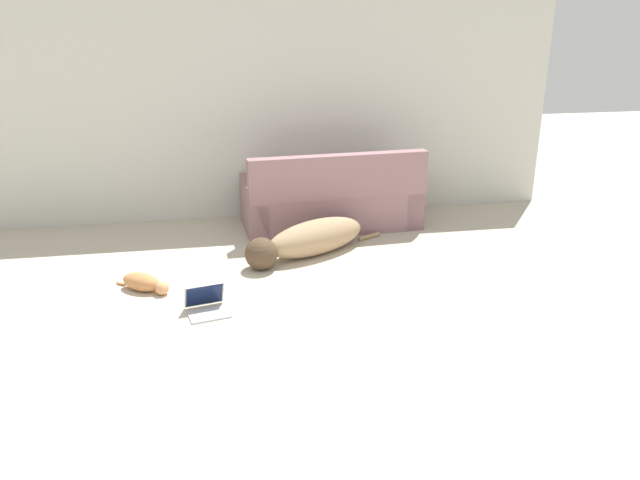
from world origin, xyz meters
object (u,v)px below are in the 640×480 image
object	(u,v)px
cat	(144,283)
laptop_open	(206,303)
couch	(332,202)
dog	(308,240)

from	to	relation	value
cat	laptop_open	size ratio (longest dim) A/B	1.32
couch	laptop_open	world-z (taller)	couch
cat	laptop_open	distance (m)	0.71
laptop_open	couch	bearing A→B (deg)	41.05
couch	cat	world-z (taller)	couch
dog	cat	distance (m)	1.59
couch	dog	size ratio (longest dim) A/B	1.28
couch	cat	bearing A→B (deg)	32.01
cat	couch	bearing A→B (deg)	71.02
couch	laptop_open	bearing A→B (deg)	49.58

